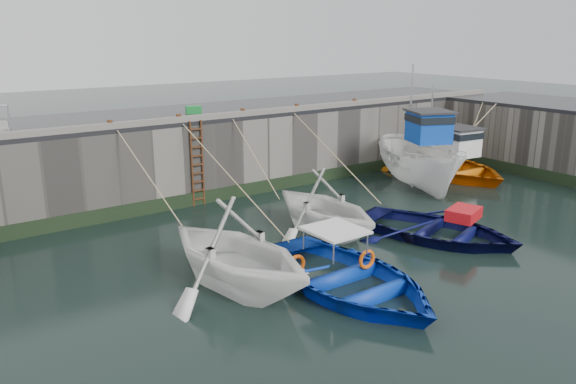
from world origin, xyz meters
TOP-DOWN VIEW (x-y plane):
  - ground at (0.00, 0.00)m, footprint 120.00×120.00m
  - quay_back at (0.00, 12.50)m, footprint 30.00×5.00m
  - road_back at (0.00, 12.50)m, footprint 30.00×5.00m
  - kerb_back at (0.00, 10.15)m, footprint 30.00×0.30m
  - algae_back at (0.00, 9.96)m, footprint 30.00×0.08m
  - ladder at (-2.00, 9.91)m, footprint 0.51×0.08m
  - boat_near_white at (-4.48, 2.93)m, footprint 5.11×5.66m
  - boat_near_white_rope at (-4.48, 7.71)m, footprint 0.04×5.26m
  - boat_near_blue at (-2.28, 1.19)m, footprint 4.05×5.67m
  - boat_near_blue_rope at (-2.28, 6.85)m, footprint 0.04×6.82m
  - boat_near_blacktrim at (-0.08, 4.85)m, footprint 4.05×4.65m
  - boat_near_blacktrim_rope at (-0.08, 8.67)m, footprint 0.04×3.71m
  - boat_near_navy at (2.52, 2.37)m, footprint 5.15×6.10m
  - boat_near_navy_rope at (2.52, 7.43)m, footprint 0.04×5.75m
  - boat_far_white at (6.76, 6.89)m, footprint 4.52×6.55m
  - boat_far_orange at (9.42, 7.62)m, footprint 5.36×6.99m
  - fish_crate at (-1.07, 11.95)m, footprint 0.69×0.54m
  - bollard_a at (-5.00, 10.25)m, footprint 0.18×0.18m
  - bollard_b at (-2.50, 10.25)m, footprint 0.18×0.18m
  - bollard_c at (0.20, 10.25)m, footprint 0.18×0.18m
  - bollard_d at (2.80, 10.25)m, footprint 0.18×0.18m
  - bollard_e at (6.00, 10.25)m, footprint 0.18×0.18m

SIDE VIEW (x-z plane):
  - ground at x=0.00m, z-range 0.00..0.00m
  - boat_near_white at x=-4.48m, z-range -1.31..1.31m
  - boat_near_white_rope at x=-4.48m, z-range -1.55..1.55m
  - boat_near_blue at x=-2.28m, z-range -0.59..0.59m
  - boat_near_blue_rope at x=-2.28m, z-range -1.55..1.55m
  - boat_near_blacktrim at x=-0.08m, z-range -1.19..1.19m
  - boat_near_blacktrim_rope at x=-0.08m, z-range -1.55..1.55m
  - boat_near_navy at x=2.52m, z-range -0.54..0.54m
  - boat_near_navy_rope at x=2.52m, z-range -1.55..1.55m
  - algae_back at x=0.00m, z-range 0.00..0.50m
  - boat_far_orange at x=9.42m, z-range -1.74..2.60m
  - boat_far_white at x=6.76m, z-range -1.68..3.69m
  - quay_back at x=0.00m, z-range 0.00..3.00m
  - ladder at x=-2.00m, z-range -0.01..3.19m
  - road_back at x=0.00m, z-range 3.00..3.16m
  - kerb_back at x=0.00m, z-range 3.16..3.36m
  - bollard_a at x=-5.00m, z-range 3.16..3.44m
  - bollard_b at x=-2.50m, z-range 3.16..3.44m
  - bollard_c at x=0.20m, z-range 3.16..3.44m
  - bollard_d at x=2.80m, z-range 3.16..3.44m
  - bollard_e at x=6.00m, z-range 3.16..3.44m
  - fish_crate at x=-1.07m, z-range 3.16..3.46m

